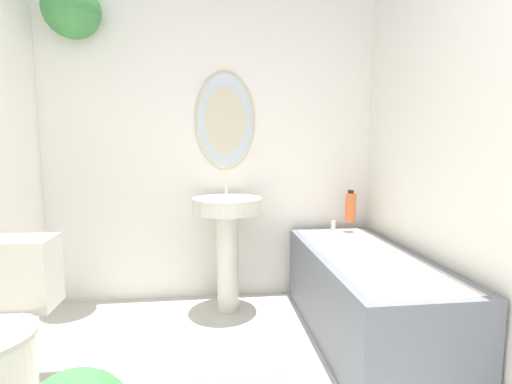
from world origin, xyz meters
The scene contains 6 objects.
wall_back centered at (-0.11, 2.60, 1.31)m, with size 2.58×0.37×2.40m.
wall_right centered at (1.26, 1.29, 1.20)m, with size 0.06×2.71×2.40m.
pedestal_sink centered at (0.09, 2.31, 0.60)m, with size 0.48×0.48×0.91m.
bathtub centered at (0.90, 1.82, 0.28)m, with size 0.62×1.43×0.61m.
shampoo_bottle centered at (1.02, 2.40, 0.72)m, with size 0.08×0.08×0.24m.
bath_mat centered at (0.09, 1.65, 0.01)m, with size 0.52×0.34×0.02m.
Camera 1 is at (-0.01, -0.24, 1.16)m, focal length 26.00 mm.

